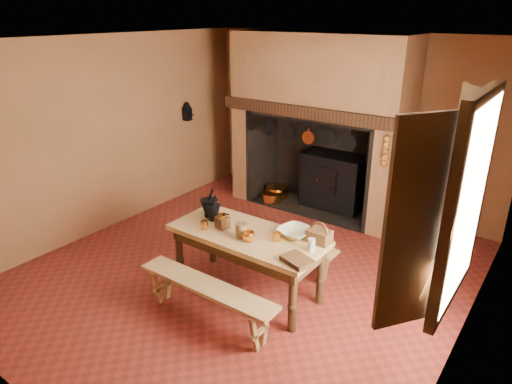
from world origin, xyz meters
TOP-DOWN VIEW (x-y plane):
  - floor at (0.00, 0.00)m, footprint 5.50×5.50m
  - ceiling at (0.00, 0.00)m, footprint 5.50×5.50m
  - back_wall at (0.00, 2.75)m, footprint 5.00×0.02m
  - wall_left at (-2.50, 0.00)m, footprint 0.02×5.50m
  - wall_right at (2.50, 0.00)m, footprint 0.02×5.50m
  - wall_front at (0.00, -2.75)m, footprint 5.00×0.02m
  - chimney_breast at (-0.30, 2.31)m, footprint 2.95×0.96m
  - iron_range at (-0.04, 2.45)m, footprint 1.12×0.55m
  - hearth_pans at (-1.05, 2.22)m, footprint 0.51×0.62m
  - hanging_pans at (-0.34, 1.81)m, footprint 1.92×0.29m
  - onion_string at (1.00, 1.79)m, footprint 0.12×0.10m
  - herb_bunch at (1.18, 1.79)m, footprint 0.20×0.20m
  - window at (2.35, -0.40)m, footprint 0.39×1.75m
  - wall_coffee_mill at (-2.42, 1.55)m, footprint 0.23×0.16m
  - work_table at (0.28, -0.36)m, footprint 1.79×0.79m
  - bench_front at (0.28, -1.06)m, footprint 1.66×0.29m
  - bench_back at (0.28, 0.34)m, footprint 1.53×0.27m
  - mortar_large at (-0.36, -0.27)m, footprint 0.21×0.21m
  - mortar_small at (-0.25, -0.32)m, footprint 0.19×0.19m
  - coffee_grinder at (-0.03, -0.42)m, footprint 0.19×0.16m
  - brass_mug_a at (-0.17, -0.57)m, footprint 0.11×0.11m
  - brass_mug_b at (0.65, -0.32)m, footprint 0.10×0.10m
  - mixing_bowl at (0.75, -0.11)m, footprint 0.42×0.42m
  - stoneware_crock at (0.28, -0.47)m, footprint 0.14×0.14m
  - glass_jar at (1.06, -0.30)m, footprint 0.10×0.10m
  - wicker_basket at (1.03, -0.08)m, footprint 0.25×0.19m
  - wooden_tray at (1.07, -0.59)m, footprint 0.36×0.30m
  - brass_cup at (0.40, -0.50)m, footprint 0.17×0.17m

SIDE VIEW (x-z plane):
  - floor at x=0.00m, z-range 0.00..0.00m
  - hearth_pans at x=-1.05m, z-range -0.01..0.19m
  - bench_back at x=0.28m, z-range 0.11..0.54m
  - bench_front at x=0.28m, z-range 0.12..0.58m
  - iron_range at x=-0.04m, z-range -0.32..1.28m
  - work_table at x=0.28m, z-range 0.26..1.04m
  - wooden_tray at x=1.07m, z-range 0.77..0.83m
  - mixing_bowl at x=0.75m, z-range 0.77..0.86m
  - brass_mug_b at x=0.65m, z-range 0.77..0.87m
  - brass_mug_a at x=-0.17m, z-range 0.77..0.87m
  - brass_cup at x=0.40m, z-range 0.77..0.88m
  - glass_jar at x=1.06m, z-range 0.77..0.91m
  - wicker_basket at x=1.03m, z-range 0.73..0.97m
  - coffee_grinder at x=-0.03m, z-range 0.75..0.95m
  - stoneware_crock at x=0.28m, z-range 0.77..0.93m
  - mortar_small at x=-0.25m, z-range 0.72..1.04m
  - mortar_large at x=-0.36m, z-range 0.71..1.08m
  - onion_string at x=1.00m, z-range 1.10..1.56m
  - hanging_pans at x=-0.34m, z-range 1.23..1.50m
  - herb_bunch at x=1.18m, z-range 1.21..1.56m
  - back_wall at x=0.00m, z-range 0.00..2.80m
  - wall_left at x=-2.50m, z-range 0.00..2.80m
  - wall_right at x=2.50m, z-range 0.00..2.80m
  - wall_front at x=0.00m, z-range 0.00..2.80m
  - wall_coffee_mill at x=-2.42m, z-range 1.36..1.67m
  - window at x=2.35m, z-range 0.82..2.58m
  - chimney_breast at x=-0.30m, z-range 0.41..3.21m
  - ceiling at x=0.00m, z-range 2.80..2.80m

